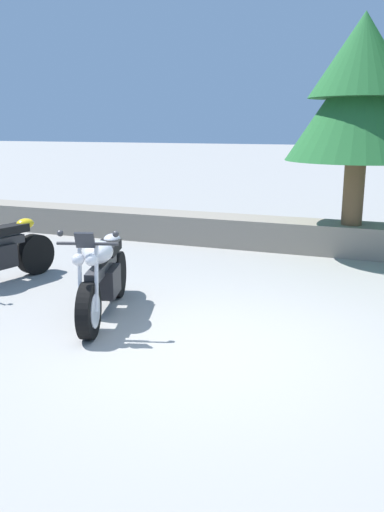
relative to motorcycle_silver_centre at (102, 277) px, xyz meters
The scene contains 4 objects.
ground_plane 1.62m from the motorcycle_silver_centre, 17.32° to the right, with size 120.00×120.00×0.00m, color gray.
stone_wall 4.59m from the motorcycle_silver_centre, 71.19° to the left, with size 36.00×0.80×0.55m, color gray.
motorcycle_silver_centre is the anchor object (origin of this frame).
pine_tree_far_left 5.48m from the motorcycle_silver_centre, 59.59° to the left, with size 2.41×2.41×3.49m.
Camera 1 is at (1.70, -4.87, 2.25)m, focal length 37.35 mm.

